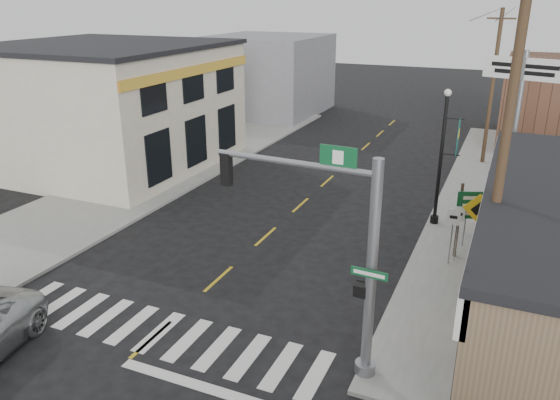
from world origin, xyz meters
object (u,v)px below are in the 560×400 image
at_px(fire_hydrant, 479,267).
at_px(lamp_post, 443,148).
at_px(guide_sign, 479,213).
at_px(bare_tree, 512,187).
at_px(utility_pole_far, 492,86).
at_px(dance_center_sign, 520,94).
at_px(utility_pole_near, 502,163).
at_px(traffic_signal_pole, 344,244).

height_order(fire_hydrant, lamp_post, lamp_post).
height_order(guide_sign, bare_tree, bare_tree).
bearing_deg(utility_pole_far, guide_sign, -82.05).
bearing_deg(lamp_post, dance_center_sign, 27.23).
distance_m(bare_tree, utility_pole_near, 2.95).
relative_size(traffic_signal_pole, utility_pole_near, 0.60).
height_order(lamp_post, utility_pole_far, utility_pole_far).
bearing_deg(utility_pole_near, utility_pole_far, 100.34).
distance_m(lamp_post, bare_tree, 5.99).
bearing_deg(utility_pole_near, fire_hydrant, 101.01).
relative_size(dance_center_sign, utility_pole_far, 0.83).
xyz_separation_m(guide_sign, dance_center_sign, (0.80, 5.54, 3.54)).
xyz_separation_m(bare_tree, utility_pole_near, (-0.37, -2.54, 1.44)).
height_order(traffic_signal_pole, lamp_post, traffic_signal_pole).
bearing_deg(guide_sign, utility_pole_far, 71.69).
bearing_deg(utility_pole_far, lamp_post, -90.96).
height_order(fire_hydrant, utility_pole_far, utility_pole_far).
height_order(bare_tree, utility_pole_near, utility_pole_near).
bearing_deg(traffic_signal_pole, lamp_post, 88.86).
height_order(utility_pole_near, utility_pole_far, utility_pole_near).
bearing_deg(bare_tree, utility_pole_near, -98.29).
relative_size(fire_hydrant, lamp_post, 0.13).
relative_size(traffic_signal_pole, guide_sign, 2.07).
distance_m(traffic_signal_pole, fire_hydrant, 8.00).
distance_m(traffic_signal_pole, lamp_post, 11.17).
relative_size(lamp_post, dance_center_sign, 0.80).
relative_size(traffic_signal_pole, utility_pole_far, 0.69).
height_order(traffic_signal_pole, fire_hydrant, traffic_signal_pole).
height_order(fire_hydrant, utility_pole_near, utility_pole_near).
bearing_deg(dance_center_sign, traffic_signal_pole, -85.93).
xyz_separation_m(fire_hydrant, bare_tree, (0.64, -0.85, 3.32)).
xyz_separation_m(fire_hydrant, lamp_post, (-2.14, 4.45, 2.97)).
relative_size(guide_sign, utility_pole_near, 0.29).
bearing_deg(utility_pole_near, bare_tree, 88.14).
xyz_separation_m(dance_center_sign, bare_tree, (0.14, -7.78, -1.69)).
relative_size(traffic_signal_pole, bare_tree, 1.28).
relative_size(fire_hydrant, dance_center_sign, 0.11).
bearing_deg(guide_sign, dance_center_sign, 60.57).
relative_size(guide_sign, utility_pole_far, 0.33).
relative_size(fire_hydrant, utility_pole_far, 0.09).
relative_size(traffic_signal_pole, fire_hydrant, 7.93).
bearing_deg(dance_center_sign, guide_sign, -79.65).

